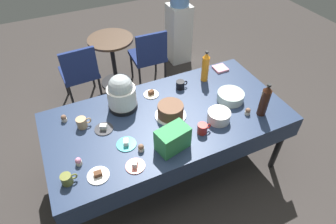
{
  "coord_description": "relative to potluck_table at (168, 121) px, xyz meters",
  "views": [
    {
      "loc": [
        -0.79,
        -1.68,
        2.53
      ],
      "look_at": [
        0.0,
        0.0,
        0.8
      ],
      "focal_mm": 30.18,
      "sensor_mm": 36.0,
      "label": 1
    }
  ],
  "objects": [
    {
      "name": "dessert_plate_coral",
      "position": [
        -0.46,
        -0.4,
        0.07
      ],
      "size": [
        0.15,
        0.15,
        0.05
      ],
      "color": "#E07266",
      "rests_on": "potluck_table"
    },
    {
      "name": "cupcake_rose",
      "position": [
        -0.86,
        0.34,
        0.09
      ],
      "size": [
        0.05,
        0.05,
        0.07
      ],
      "color": "beige",
      "rests_on": "potluck_table"
    },
    {
      "name": "coffee_mug_tan",
      "position": [
        -0.73,
        0.2,
        0.11
      ],
      "size": [
        0.13,
        0.09,
        0.09
      ],
      "color": "tan",
      "rests_on": "potluck_table"
    },
    {
      "name": "ground",
      "position": [
        0.0,
        0.0,
        -0.69
      ],
      "size": [
        9.0,
        9.0,
        0.0
      ],
      "primitive_type": "plane",
      "color": "#383330"
    },
    {
      "name": "coffee_mug_olive",
      "position": [
        -0.96,
        -0.33,
        0.1
      ],
      "size": [
        0.12,
        0.08,
        0.09
      ],
      "color": "olive",
      "rests_on": "potluck_table"
    },
    {
      "name": "cupcake_mint",
      "position": [
        0.67,
        -0.28,
        0.09
      ],
      "size": [
        0.05,
        0.05,
        0.07
      ],
      "color": "beige",
      "rests_on": "potluck_table"
    },
    {
      "name": "cupcake_cocoa",
      "position": [
        -0.85,
        -0.2,
        0.09
      ],
      "size": [
        0.05,
        0.05,
        0.07
      ],
      "color": "beige",
      "rests_on": "potluck_table"
    },
    {
      "name": "maroon_chair_right",
      "position": [
        0.4,
        1.46,
        -0.2
      ],
      "size": [
        0.45,
        0.45,
        0.85
      ],
      "color": "navy",
      "rests_on": "ground"
    },
    {
      "name": "ceramic_snack_bowl",
      "position": [
        0.39,
        -0.24,
        0.11
      ],
      "size": [
        0.2,
        0.2,
        0.1
      ],
      "primitive_type": "cylinder",
      "color": "silver",
      "rests_on": "potluck_table"
    },
    {
      "name": "soda_bottle_cola",
      "position": [
        0.79,
        -0.33,
        0.22
      ],
      "size": [
        0.08,
        0.08,
        0.34
      ],
      "color": "#33190F",
      "rests_on": "potluck_table"
    },
    {
      "name": "coffee_mug_black",
      "position": [
        0.29,
        0.32,
        0.1
      ],
      "size": [
        0.12,
        0.09,
        0.08
      ],
      "color": "black",
      "rests_on": "potluck_table"
    },
    {
      "name": "potluck_table",
      "position": [
        0.0,
        0.0,
        0.0
      ],
      "size": [
        2.2,
        1.1,
        0.75
      ],
      "color": "navy",
      "rests_on": "ground"
    },
    {
      "name": "water_cooler",
      "position": [
        1.06,
        1.88,
        -0.1
      ],
      "size": [
        0.32,
        0.32,
        1.24
      ],
      "color": "silver",
      "rests_on": "ground"
    },
    {
      "name": "cupcake_berry",
      "position": [
        1.0,
        -0.12,
        0.09
      ],
      "size": [
        0.05,
        0.05,
        0.07
      ],
      "color": "beige",
      "rests_on": "potluck_table"
    },
    {
      "name": "paper_napkin_stack",
      "position": [
        0.84,
        0.43,
        0.07
      ],
      "size": [
        0.14,
        0.14,
        0.02
      ],
      "primitive_type": "cube",
      "rotation": [
        0.0,
        0.0,
        -0.02
      ],
      "color": "pink",
      "rests_on": "potluck_table"
    },
    {
      "name": "dessert_plate_cream",
      "position": [
        -0.02,
        0.35,
        0.07
      ],
      "size": [
        0.15,
        0.15,
        0.05
      ],
      "color": "beige",
      "rests_on": "potluck_table"
    },
    {
      "name": "slow_cooker",
      "position": [
        -0.33,
        0.29,
        0.23
      ],
      "size": [
        0.27,
        0.27,
        0.35
      ],
      "color": "black",
      "rests_on": "potluck_table"
    },
    {
      "name": "dessert_plate_white",
      "position": [
        -0.74,
        -0.36,
        0.07
      ],
      "size": [
        0.17,
        0.17,
        0.04
      ],
      "color": "white",
      "rests_on": "potluck_table"
    },
    {
      "name": "dessert_plate_charcoal",
      "position": [
        -0.57,
        0.09,
        0.07
      ],
      "size": [
        0.16,
        0.16,
        0.05
      ],
      "color": "#2D2D33",
      "rests_on": "potluck_table"
    },
    {
      "name": "maroon_chair_left",
      "position": [
        -0.55,
        1.46,
        -0.2
      ],
      "size": [
        0.46,
        0.46,
        0.85
      ],
      "color": "navy",
      "rests_on": "ground"
    },
    {
      "name": "soda_bottle_orange_juice",
      "position": [
        0.58,
        0.34,
        0.22
      ],
      "size": [
        0.07,
        0.07,
        0.34
      ],
      "color": "orange",
      "rests_on": "potluck_table"
    },
    {
      "name": "cupcake_vanilla",
      "position": [
        -0.37,
        -0.27,
        0.09
      ],
      "size": [
        0.05,
        0.05,
        0.07
      ],
      "color": "beige",
      "rests_on": "potluck_table"
    },
    {
      "name": "glass_salad_bowl",
      "position": [
        0.64,
        -0.05,
        0.1
      ],
      "size": [
        0.26,
        0.26,
        0.09
      ],
      "primitive_type": "cylinder",
      "color": "#B2C6BC",
      "rests_on": "potluck_table"
    },
    {
      "name": "round_cafe_table",
      "position": [
        -0.05,
        1.69,
        -0.19
      ],
      "size": [
        0.6,
        0.6,
        0.72
      ],
      "color": "#473323",
      "rests_on": "ground"
    },
    {
      "name": "dessert_plate_teal",
      "position": [
        -0.45,
        -0.16,
        0.07
      ],
      "size": [
        0.17,
        0.17,
        0.05
      ],
      "color": "teal",
      "rests_on": "potluck_table"
    },
    {
      "name": "soda_carton",
      "position": [
        -0.12,
        -0.35,
        0.16
      ],
      "size": [
        0.29,
        0.21,
        0.2
      ],
      "primitive_type": "cube",
      "rotation": [
        0.0,
        0.0,
        0.22
      ],
      "color": "#338C4C",
      "rests_on": "potluck_table"
    },
    {
      "name": "frosted_layer_cake",
      "position": [
        0.02,
        -0.01,
        0.12
      ],
      "size": [
        0.28,
        0.28,
        0.13
      ],
      "color": "silver",
      "rests_on": "potluck_table"
    },
    {
      "name": "coffee_mug_red",
      "position": [
        0.18,
        -0.31,
        0.11
      ],
      "size": [
        0.13,
        0.08,
        0.09
      ],
      "color": "#B2231E",
      "rests_on": "potluck_table"
    }
  ]
}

